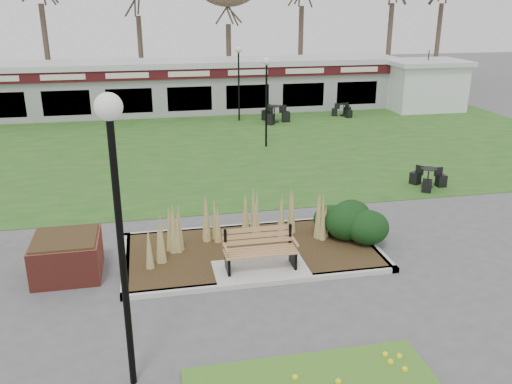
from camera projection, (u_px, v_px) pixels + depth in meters
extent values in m
plane|color=#515154|center=(262.00, 276.00, 12.59)|extent=(100.00, 100.00, 0.00)
cube|color=#21561B|center=(204.00, 147.00, 23.66)|extent=(34.00, 16.00, 0.02)
cube|color=#2E2312|center=(252.00, 252.00, 13.68)|extent=(6.22, 3.22, 0.12)
cube|color=#B7B7B2|center=(266.00, 282.00, 12.19)|extent=(6.40, 0.18, 0.12)
cube|color=#B7B7B2|center=(241.00, 227.00, 15.16)|extent=(6.40, 0.18, 0.12)
cube|color=#B7B7B2|center=(126.00, 263.00, 13.08)|extent=(0.18, 3.40, 0.12)
cube|color=#B7B7B2|center=(367.00, 241.00, 14.27)|extent=(0.18, 3.40, 0.12)
cube|color=#B7B7B2|center=(261.00, 271.00, 12.70)|extent=(2.20, 1.20, 0.13)
cone|color=#A18950|center=(174.00, 228.00, 13.47)|extent=(0.36, 0.36, 1.15)
cone|color=#A18950|center=(212.00, 219.00, 14.03)|extent=(0.36, 0.36, 1.15)
cone|color=#A18950|center=(252.00, 213.00, 14.42)|extent=(0.36, 0.36, 1.15)
cone|color=#A18950|center=(286.00, 213.00, 14.41)|extent=(0.36, 0.36, 1.15)
cone|color=#A18950|center=(320.00, 217.00, 14.19)|extent=(0.36, 0.36, 1.15)
cone|color=#A18950|center=(154.00, 243.00, 12.64)|extent=(0.36, 0.36, 1.15)
ellipsoid|color=black|center=(348.00, 221.00, 14.18)|extent=(1.21, 1.10, 0.99)
ellipsoid|color=black|center=(368.00, 228.00, 13.90)|extent=(1.10, 1.00, 0.90)
ellipsoid|color=black|center=(351.00, 216.00, 14.72)|extent=(1.06, 0.96, 0.86)
ellipsoid|color=black|center=(330.00, 219.00, 14.62)|extent=(0.92, 0.84, 0.76)
cube|color=#A5784A|center=(261.00, 252.00, 12.54)|extent=(1.70, 0.57, 0.04)
cube|color=#A5784A|center=(258.00, 235.00, 12.73)|extent=(1.70, 0.13, 0.44)
cube|color=black|center=(228.00, 263.00, 12.46)|extent=(0.06, 0.55, 0.42)
cube|color=black|center=(293.00, 257.00, 12.76)|extent=(0.06, 0.55, 0.42)
cube|color=black|center=(225.00, 239.00, 12.58)|extent=(0.06, 0.06, 0.50)
cube|color=black|center=(290.00, 234.00, 12.88)|extent=(0.06, 0.06, 0.50)
cube|color=#A5784A|center=(226.00, 248.00, 12.30)|extent=(0.05, 0.50, 0.04)
cube|color=#A5784A|center=(295.00, 242.00, 12.62)|extent=(0.05, 0.50, 0.04)
cube|color=maroon|center=(67.00, 257.00, 12.52)|extent=(1.50, 1.50, 0.90)
cube|color=#2E2312|center=(65.00, 238.00, 12.37)|extent=(1.40, 1.40, 0.06)
cube|color=#99989B|center=(187.00, 89.00, 30.61)|extent=(24.00, 3.00, 2.60)
cube|color=#420E13|center=(189.00, 74.00, 28.83)|extent=(24.00, 0.18, 0.55)
cube|color=silver|center=(186.00, 63.00, 30.12)|extent=(24.60, 3.40, 0.30)
cube|color=silver|center=(189.00, 74.00, 28.72)|extent=(22.00, 0.02, 0.28)
cube|color=black|center=(190.00, 99.00, 29.37)|extent=(22.00, 0.10, 1.30)
cube|color=white|center=(424.00, 87.00, 31.33)|extent=(4.00, 3.00, 2.60)
cube|color=silver|center=(426.00, 62.00, 30.86)|extent=(4.40, 3.40, 0.25)
cylinder|color=#47382B|center=(40.00, 55.00, 35.85)|extent=(0.36, 0.36, 5.17)
cylinder|color=#47382B|center=(133.00, 54.00, 36.99)|extent=(0.36, 0.36, 5.17)
cylinder|color=#47382B|center=(220.00, 52.00, 38.13)|extent=(0.36, 0.36, 5.17)
cylinder|color=#47382B|center=(301.00, 51.00, 39.27)|extent=(0.36, 0.36, 5.17)
cylinder|color=#47382B|center=(379.00, 49.00, 40.41)|extent=(0.36, 0.36, 5.17)
cylinder|color=#47382B|center=(452.00, 48.00, 41.55)|extent=(0.36, 0.36, 5.17)
cylinder|color=black|center=(123.00, 263.00, 8.34)|extent=(0.11, 0.11, 4.48)
sphere|color=white|center=(108.00, 107.00, 7.53)|extent=(0.40, 0.40, 0.40)
cylinder|color=black|center=(266.00, 107.00, 23.06)|extent=(0.09, 0.09, 3.52)
sphere|color=white|center=(267.00, 61.00, 22.42)|extent=(0.32, 0.32, 0.32)
cylinder|color=black|center=(239.00, 87.00, 28.15)|extent=(0.09, 0.09, 3.53)
sphere|color=white|center=(238.00, 50.00, 27.51)|extent=(0.32, 0.32, 0.32)
cylinder|color=black|center=(274.00, 122.00, 28.34)|extent=(0.50, 0.50, 0.03)
cylinder|color=black|center=(274.00, 114.00, 28.20)|extent=(0.06, 0.06, 0.82)
cylinder|color=black|center=(274.00, 106.00, 28.06)|extent=(0.68, 0.68, 0.03)
cube|color=black|center=(286.00, 117.00, 28.35)|extent=(0.40, 0.40, 0.52)
cube|color=black|center=(266.00, 115.00, 28.71)|extent=(0.52, 0.52, 0.52)
cube|color=black|center=(270.00, 119.00, 27.70)|extent=(0.53, 0.53, 0.52)
cylinder|color=black|center=(427.00, 187.00, 18.50)|extent=(0.39, 0.39, 0.03)
cylinder|color=black|center=(428.00, 178.00, 18.39)|extent=(0.04, 0.04, 0.64)
cylinder|color=black|center=(429.00, 169.00, 18.28)|extent=(0.54, 0.54, 0.02)
cube|color=black|center=(441.00, 181.00, 18.51)|extent=(0.31, 0.31, 0.41)
cube|color=black|center=(415.00, 178.00, 18.78)|extent=(0.41, 0.41, 0.41)
cube|color=black|center=(427.00, 186.00, 18.00)|extent=(0.42, 0.42, 0.41)
cylinder|color=black|center=(343.00, 116.00, 29.84)|extent=(0.39, 0.39, 0.03)
cylinder|color=black|center=(344.00, 110.00, 29.73)|extent=(0.04, 0.04, 0.65)
cylinder|color=black|center=(344.00, 104.00, 29.62)|extent=(0.54, 0.54, 0.02)
cube|color=black|center=(347.00, 111.00, 30.16)|extent=(0.43, 0.43, 0.41)
cube|color=black|center=(334.00, 112.00, 29.81)|extent=(0.38, 0.38, 0.41)
cube|color=black|center=(349.00, 114.00, 29.35)|extent=(0.37, 0.37, 0.41)
cylinder|color=black|center=(425.00, 90.00, 31.42)|extent=(0.06, 0.06, 2.20)
imported|color=#3552BB|center=(426.00, 85.00, 31.30)|extent=(2.00, 2.03, 1.65)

